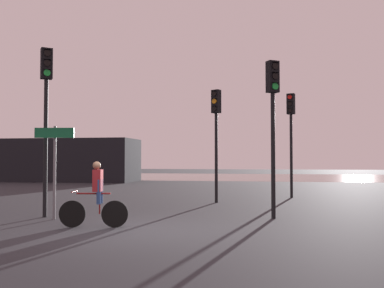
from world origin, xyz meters
name	(u,v)px	position (x,y,z in m)	size (l,w,h in m)	color
ground_plane	(135,231)	(0.00, 0.00, 0.00)	(120.00, 120.00, 0.00)	#28282D
water_strip	(232,177)	(0.00, 30.56, 0.00)	(80.00, 16.00, 0.01)	gray
distant_building	(44,160)	(-13.57, 20.56, 1.58)	(14.23, 4.00, 3.17)	black
traffic_light_near_right	(273,109)	(3.22, 2.66, 3.11)	(0.40, 0.42, 4.47)	black
traffic_light_center	(216,124)	(1.15, 6.78, 3.03)	(0.39, 0.41, 4.36)	black
traffic_light_near_left	(46,100)	(-3.30, 1.89, 3.39)	(0.40, 0.42, 4.92)	black
traffic_light_far_right	(291,125)	(4.14, 9.40, 3.15)	(0.39, 0.41, 4.53)	black
direction_sign_post	(54,158)	(-2.81, 1.48, 1.70)	(1.09, 0.21, 2.60)	slate
cyclist	(96,194)	(-1.11, 0.35, 0.82)	(1.70, 0.48, 1.62)	black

